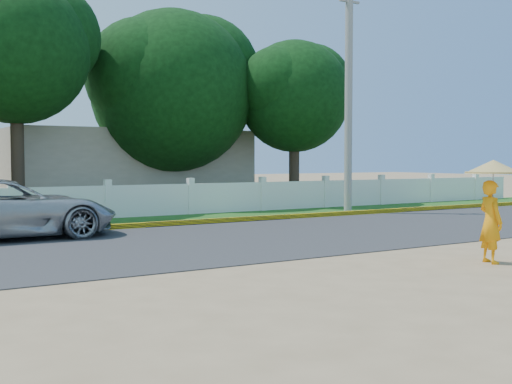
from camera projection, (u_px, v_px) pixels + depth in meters
ground at (315, 269)px, 11.49m from camera, size 120.00×120.00×0.00m
road at (201, 241)px, 15.30m from camera, size 60.00×7.00×0.02m
grass_verge at (124, 222)px, 19.76m from camera, size 60.00×3.50×0.03m
curb at (144, 225)px, 18.31m from camera, size 40.00×0.18×0.16m
fence at (108, 202)px, 20.96m from camera, size 40.00×0.10×1.10m
building_near at (123, 167)px, 28.25m from camera, size 10.00×6.00×3.20m
utility_pole at (349, 97)px, 23.05m from camera, size 0.28×0.28×8.39m
vehicle at (5, 209)px, 15.71m from camera, size 5.39×2.54×1.49m
monk_with_parasol at (492, 196)px, 12.12m from camera, size 1.08×1.08×1.96m
tree_row at (21, 79)px, 22.51m from camera, size 28.45×7.85×8.10m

